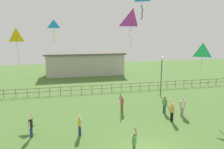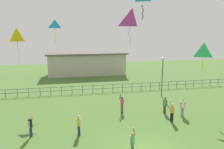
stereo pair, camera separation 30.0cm
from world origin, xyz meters
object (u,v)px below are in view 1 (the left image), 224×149
person_1 (80,124)px  kite_3 (203,50)px  person_2 (31,126)px  person_6 (165,104)px  person_0 (134,142)px  lamppost (162,68)px  person_3 (182,106)px  kite_5 (17,38)px  person_5 (122,103)px  kite_0 (133,19)px  kite_1 (54,25)px  person_4 (172,111)px

person_1 → kite_3: (11.45, 2.84, 4.79)m
person_2 → person_6: size_ratio=1.15×
person_0 → person_6: bearing=50.9°
lamppost → person_0: (-6.82, -10.97, -2.43)m
person_2 → person_3: bearing=5.9°
person_2 → kite_5: kite_5 is taller
person_5 → person_6: (3.80, -0.92, -0.03)m
kite_0 → kite_1: bearing=118.8°
person_1 → person_2: 3.39m
person_2 → kite_5: size_ratio=0.61×
person_1 → kite_1: bearing=101.3°
person_1 → person_3: 9.27m
person_6 → kite_0: size_ratio=0.68×
person_3 → kite_5: bearing=171.6°
person_4 → kite_3: kite_3 is taller
person_4 → kite_0: bearing=-158.8°
person_6 → kite_3: kite_3 is taller
person_5 → kite_1: kite_1 is taller
person_4 → kite_1: size_ratio=0.81×
lamppost → kite_0: 11.50m
person_2 → kite_1: 11.44m
lamppost → kite_5: bearing=-164.6°
lamppost → person_5: lamppost is taller
lamppost → person_0: 13.14m
kite_5 → lamppost: bearing=15.4°
person_3 → lamppost: bearing=83.1°
kite_1 → person_6: bearing=-33.8°
kite_0 → person_6: bearing=38.8°
lamppost → person_6: bearing=-111.3°
person_3 → kite_3: size_ratio=0.66×
person_4 → kite_0: (-4.03, -1.56, 7.22)m
person_4 → kite_0: kite_0 is taller
person_4 → lamppost: bearing=72.3°
person_6 → kite_0: bearing=-141.2°
kite_0 → lamppost: bearing=53.5°
lamppost → kite_5: (-14.28, -3.93, 3.57)m
lamppost → kite_1: kite_1 is taller
kite_0 → kite_1: 11.36m
person_3 → person_0: bearing=-140.5°
lamppost → person_1: bearing=-142.0°
person_3 → kite_0: bearing=-156.0°
kite_0 → kite_5: bearing=151.1°
person_0 → person_6: 7.75m
person_3 → person_4: person_4 is taller
person_3 → person_4: bearing=-148.6°
person_0 → kite_3: size_ratio=0.73×
person_5 → kite_1: (-5.94, 5.60, 7.13)m
person_0 → person_1: size_ratio=1.17×
person_5 → kite_0: 8.46m
person_1 → kite_1: (-1.84, 9.25, 7.17)m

